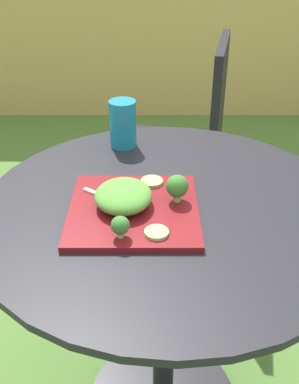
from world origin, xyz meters
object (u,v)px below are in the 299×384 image
salad_plate (132,210)px  fork (115,201)px  patio_chair (188,133)px  drinking_glass (121,126)px

salad_plate → fork: bearing=149.1°
patio_chair → fork: bearing=-105.0°
fork → salad_plate: bearing=-30.9°
salad_plate → drinking_glass: 0.34m
salad_plate → patio_chair: bearing=77.7°
salad_plate → drinking_glass: drinking_glass is taller
patio_chair → fork: patio_chair is taller
salad_plate → fork: size_ratio=2.05×
drinking_glass → salad_plate: bearing=-83.5°
patio_chair → fork: 0.94m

